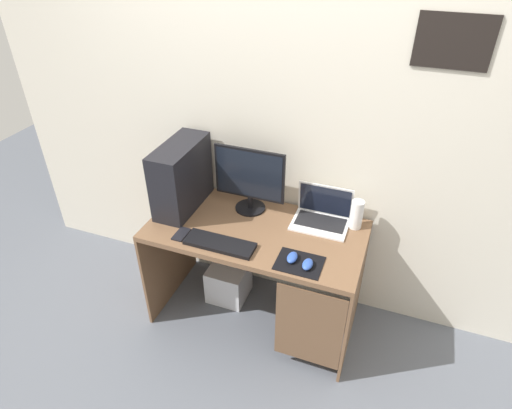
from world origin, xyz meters
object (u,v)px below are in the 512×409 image
pc_tower (182,176)px  cell_phone (181,234)px  keyboard (220,244)px  mouse_right (308,264)px  subwoofer (229,282)px  monitor (250,179)px  speaker (357,214)px  mouse_left (292,257)px  laptop (322,216)px

pc_tower → cell_phone: 0.39m
pc_tower → keyboard: (0.40, -0.30, -0.21)m
mouse_right → subwoofer: mouse_right is taller
monitor → speaker: monitor is taller
pc_tower → mouse_left: 0.90m
pc_tower → mouse_right: (0.93, -0.31, -0.20)m
mouse_left → monitor: bearing=136.1°
mouse_left → subwoofer: 0.90m
keyboard → mouse_left: 0.44m
pc_tower → subwoofer: (0.29, 0.02, -0.85)m
keyboard → mouse_left: size_ratio=4.38×
laptop → subwoofer: size_ratio=1.28×
laptop → mouse_left: laptop is taller
speaker → laptop: bearing=-173.9°
laptop → keyboard: size_ratio=0.83×
speaker → subwoofer: size_ratio=0.69×
monitor → cell_phone: monitor is taller
mouse_right → cell_phone: bearing=179.1°
keyboard → cell_phone: 0.26m
pc_tower → keyboard: pc_tower is taller
laptop → keyboard: laptop is taller
pc_tower → laptop: 0.93m
pc_tower → monitor: (0.43, 0.11, 0.01)m
monitor → keyboard: bearing=-94.2°
subwoofer → cell_phone: bearing=-115.5°
monitor → cell_phone: (-0.29, -0.40, -0.22)m
laptop → monitor: bearing=-176.8°
laptop → cell_phone: size_ratio=2.67×
pc_tower → monitor: 0.44m
monitor → pc_tower: bearing=-165.9°
laptop → mouse_right: laptop is taller
laptop → cell_phone: (-0.76, -0.43, -0.04)m
pc_tower → keyboard: size_ratio=1.15×
monitor → speaker: 0.70m
cell_phone → speaker: bearing=24.9°
pc_tower → subwoofer: 0.90m
monitor → mouse_left: (0.41, -0.39, -0.21)m
keyboard → mouse_left: bearing=2.6°
mouse_left → cell_phone: 0.70m
mouse_left → cell_phone: size_ratio=0.74×
keyboard → speaker: bearing=32.8°
pc_tower → subwoofer: pc_tower is taller
laptop → mouse_right: 0.44m
monitor → cell_phone: bearing=-125.9°
pc_tower → mouse_right: size_ratio=5.04×
speaker → mouse_right: bearing=-111.2°
laptop → speaker: (0.21, 0.02, 0.05)m
monitor → cell_phone: size_ratio=3.54×
mouse_right → pc_tower: bearing=161.6°
cell_phone → mouse_left: bearing=1.0°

